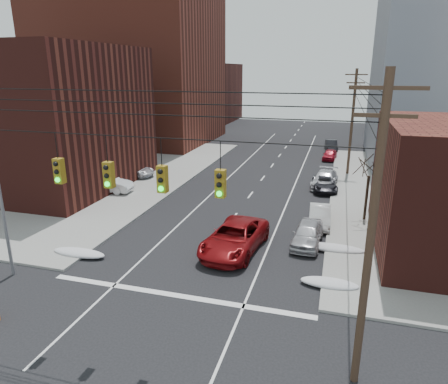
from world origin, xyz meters
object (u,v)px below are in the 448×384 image
Objects in this scene: parked_car_b at (320,216)px; lot_car_c at (57,180)px; lot_car_a at (106,183)px; parked_car_c at (325,184)px; parked_car_e at (330,155)px; red_pickup at (235,238)px; lot_car_b at (133,170)px; lot_car_d at (84,170)px; parked_car_a at (307,234)px; parked_car_d at (325,179)px; parked_car_f at (331,145)px.

parked_car_b is 24.34m from lot_car_c.
lot_car_c is (-5.07, -0.36, 0.01)m from lot_car_a.
parked_car_c is 1.21× the size of parked_car_e.
red_pickup is 1.69× the size of parked_car_e.
lot_car_a is at bearing -167.73° from parked_car_c.
lot_car_c is (-24.24, -20.60, 0.30)m from parked_car_e.
lot_car_d is (-4.86, -1.42, 0.03)m from lot_car_b.
parked_car_b is 9.00m from parked_car_c.
parked_car_a is 19.64m from lot_car_a.
parked_car_a is 26.54m from parked_car_e.
parked_car_b is 19.34m from lot_car_a.
parked_car_b is (4.86, 5.93, -0.19)m from red_pickup.
lot_car_c is at bearing -155.32° from parked_car_d.
parked_car_b is 0.81× the size of parked_car_d.
red_pickup is at bearing -132.37° from parked_car_b.
lot_car_c is (-19.38, 8.15, 0.05)m from red_pickup.
parked_car_c is 24.54m from lot_car_d.
lot_car_d is at bearing 161.29° from parked_car_b.
lot_car_a is (-19.17, 2.58, 0.24)m from parked_car_b.
parked_car_e is at bearing -96.21° from parked_car_f.
lot_car_c is (-24.22, -6.78, 0.30)m from parked_car_c.
parked_car_f is at bearing -32.10° from lot_car_d.
parked_car_d is 18.89m from parked_car_f.
parked_car_d is 1.38× the size of parked_car_e.
parked_car_d is (-0.06, 1.24, 0.12)m from parked_car_c.
lot_car_a reaches higher than parked_car_f.
lot_car_a reaches higher than parked_car_c.
parked_car_d reaches higher than parked_car_f.
lot_car_a is at bearing 155.36° from red_pickup.
parked_car_b is 1.11× the size of parked_car_e.
lot_car_b is 0.87× the size of lot_car_c.
lot_car_a reaches higher than parked_car_a.
red_pickup is 1.17× the size of lot_car_c.
lot_car_d is at bearing -165.85° from parked_car_d.
parked_car_f is at bearing -34.61° from lot_car_b.
parked_car_c is 25.15m from lot_car_c.
parked_car_a is at bearing -98.31° from lot_car_d.
red_pickup is 1.39× the size of parked_car_c.
red_pickup is 1.48× the size of parked_car_f.
parked_car_f is (0.08, 18.89, -0.05)m from parked_car_d.
parked_car_e is 29.20m from lot_car_d.
lot_car_c is at bearing -161.53° from lot_car_d.
lot_car_d is at bearing -143.94° from parked_car_f.
lot_car_a is 0.87× the size of lot_car_c.
red_pickup is 35.39m from parked_car_f.
lot_car_d reaches higher than parked_car_f.
lot_car_a is (-18.60, 6.30, 0.18)m from parked_car_a.
parked_car_c is 0.97× the size of lot_car_b.
parked_car_f is (4.86, 35.06, -0.18)m from red_pickup.
lot_car_a is at bearing -132.04° from parked_car_f.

